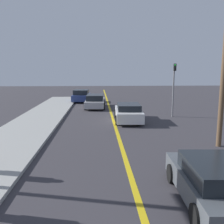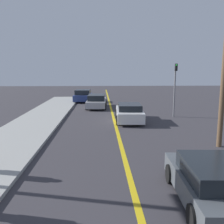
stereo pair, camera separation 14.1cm
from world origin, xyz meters
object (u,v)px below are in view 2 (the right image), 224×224
traffic_light (175,85)px  utility_pole (223,87)px  car_ahead_center (129,113)px  car_parked_left_lot (83,96)px  car_far_distant (97,101)px  car_near_right_lane (211,183)px

traffic_light → utility_pole: (-0.07, -7.76, 0.34)m
car_ahead_center → car_parked_left_lot: 12.31m
car_far_distant → car_parked_left_lot: bearing=111.0°
car_far_distant → utility_pole: (6.07, -12.95, 2.23)m
car_parked_left_lot → car_ahead_center: bearing=-68.0°
traffic_light → car_far_distant: bearing=139.8°
car_far_distant → traffic_light: bearing=-37.9°
car_far_distant → utility_pole: utility_pole is taller
car_ahead_center → utility_pole: utility_pole is taller
car_ahead_center → car_far_distant: bearing=112.4°
car_near_right_lane → car_parked_left_lot: 23.46m
car_parked_left_lot → traffic_light: (7.80, -10.09, 1.85)m
car_ahead_center → utility_pole: (3.62, -6.24, 2.24)m
car_parked_left_lot → traffic_light: bearing=-49.8°
car_ahead_center → car_near_right_lane: bearing=-82.8°
car_near_right_lane → car_ahead_center: bearing=98.0°
car_near_right_lane → car_ahead_center: car_ahead_center is taller
car_ahead_center → utility_pole: 7.56m
car_near_right_lane → car_parked_left_lot: size_ratio=1.00×
car_parked_left_lot → utility_pole: bearing=-64.1°
car_far_distant → utility_pole: 14.48m
car_near_right_lane → car_far_distant: bearing=103.8°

